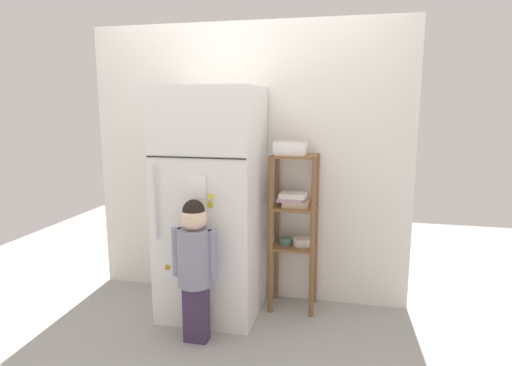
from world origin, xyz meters
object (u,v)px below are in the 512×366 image
object	(u,v)px
pantry_shelf_unit	(294,218)
child_standing	(195,257)
refrigerator	(212,203)
fruit_bin	(291,149)

from	to	relation	value
pantry_shelf_unit	child_standing	bearing A→B (deg)	-131.41
refrigerator	child_standing	world-z (taller)	refrigerator
refrigerator	child_standing	xyz separation A→B (m)	(0.03, -0.45, -0.26)
pantry_shelf_unit	fruit_bin	xyz separation A→B (m)	(-0.03, 0.01, 0.52)
child_standing	fruit_bin	xyz separation A→B (m)	(0.53, 0.64, 0.65)
pantry_shelf_unit	fruit_bin	bearing A→B (deg)	169.75
child_standing	pantry_shelf_unit	bearing A→B (deg)	48.59
fruit_bin	pantry_shelf_unit	bearing A→B (deg)	-10.25
refrigerator	fruit_bin	bearing A→B (deg)	18.32
child_standing	fruit_bin	bearing A→B (deg)	50.37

